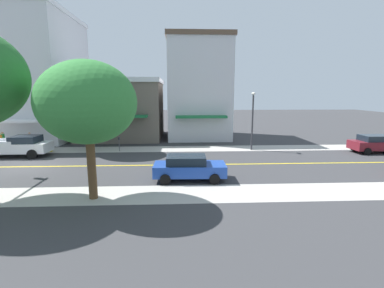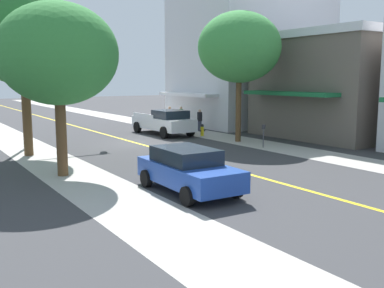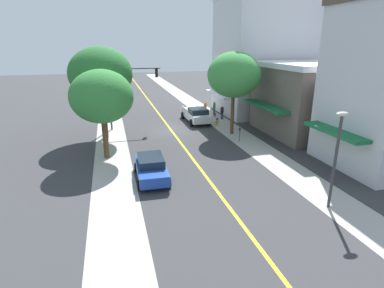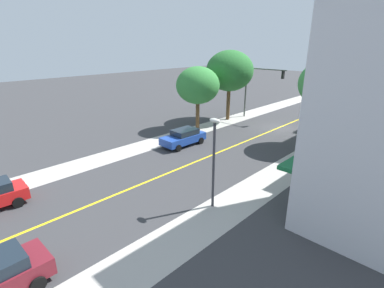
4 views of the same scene
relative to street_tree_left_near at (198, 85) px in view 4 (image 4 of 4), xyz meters
The scene contains 17 objects.
ground_plane 10.62m from the street_tree_left_near, 134.60° to the right, with size 140.00×140.00×0.00m, color #38383A.
sidewalk_left 15.26m from the street_tree_left_near, 152.36° to the right, with size 2.81×126.00×0.01m, color #ADA8A0.
sidewalk_right 8.32m from the street_tree_left_near, 93.60° to the right, with size 2.81×126.00×0.01m, color #ADA8A0.
road_centerline_stripe 10.62m from the street_tree_left_near, 134.60° to the right, with size 0.20×126.00×0.00m, color yellow.
street_tree_left_near is the anchor object (origin of this frame).
street_tree_right_corner 5.86m from the street_tree_left_near, 89.45° to the right, with size 5.79×5.79×8.57m.
street_tree_left_far 12.98m from the street_tree_left_near, 162.40° to the right, with size 5.14×5.14×8.07m.
fire_hydrant 14.88m from the street_tree_left_near, 148.01° to the right, with size 0.44×0.24×0.82m.
parking_meter 12.72m from the street_tree_left_near, behind, with size 0.12×0.18×1.34m.
traffic_light_mast 8.91m from the street_tree_left_near, 104.17° to the right, with size 5.50×0.32×6.71m.
street_lamp 16.66m from the street_tree_left_near, 136.39° to the left, with size 0.70×0.36×5.47m.
blue_sedan_right_curb 7.14m from the street_tree_left_near, 119.95° to the left, with size 2.19×4.52×1.55m.
white_pickup_truck 14.44m from the street_tree_left_near, 136.71° to the right, with size 2.41×5.85×1.79m.
pedestrian_orange_shirt 17.37m from the street_tree_left_near, 135.05° to the right, with size 0.37×0.37×1.83m.
pedestrian_green_shirt 18.79m from the street_tree_left_near, 136.79° to the right, with size 0.34×0.34×1.73m.
pedestrian_black_shirt 17.40m from the street_tree_left_near, 143.26° to the right, with size 0.39×0.39×1.64m.
small_dog 18.07m from the street_tree_left_near, 138.76° to the right, with size 0.58×0.63×0.52m.
Camera 4 is at (-14.96, 29.72, 9.33)m, focal length 26.56 mm.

